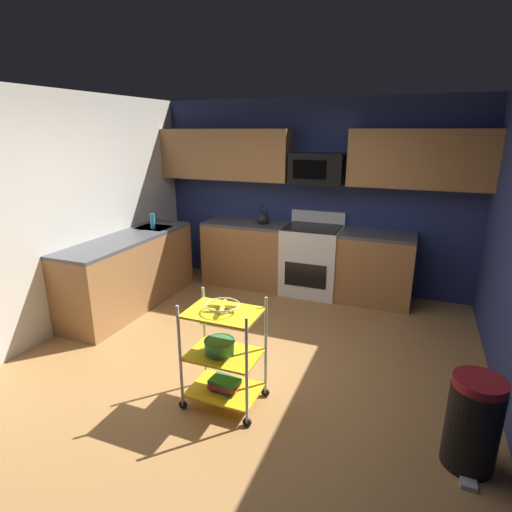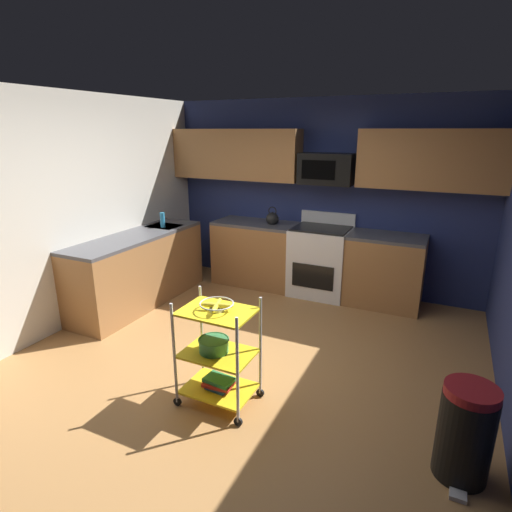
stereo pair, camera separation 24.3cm
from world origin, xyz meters
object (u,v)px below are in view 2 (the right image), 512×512
oven_range (320,260)px  microwave (327,169)px  dish_soap_bottle (163,220)px  kettle (272,219)px  trash_can (465,432)px  fruit_bowl (217,305)px  mixing_bowl_large (214,345)px  book_stack (219,383)px  rolling_cart (218,353)px

oven_range → microwave: microwave is taller
microwave → dish_soap_bottle: 2.29m
kettle → microwave: bearing=8.6°
microwave → trash_can: bearing=-57.2°
fruit_bowl → mixing_bowl_large: fruit_bowl is taller
mixing_bowl_large → microwave: bearing=88.3°
mixing_bowl_large → oven_range: bearing=88.3°
fruit_bowl → book_stack: 0.70m
microwave → kettle: 1.01m
dish_soap_bottle → trash_can: (3.76, -1.83, -0.69)m
rolling_cart → mixing_bowl_large: bearing=180.0°
fruit_bowl → book_stack: (0.00, -0.00, -0.70)m
oven_range → book_stack: (-0.04, -2.67, -0.30)m
microwave → trash_can: size_ratio=1.06×
rolling_cart → microwave: bearing=89.1°
oven_range → microwave: size_ratio=1.57×
oven_range → microwave: bearing=90.3°
microwave → dish_soap_bottle: size_ratio=3.50×
rolling_cart → fruit_bowl: rolling_cart is taller
rolling_cart → fruit_bowl: 0.42m
rolling_cart → mixing_bowl_large: 0.08m
book_stack → trash_can: size_ratio=0.38×
kettle → oven_range: bearing=0.3°
oven_range → mixing_bowl_large: 2.68m
book_stack → dish_soap_bottle: size_ratio=1.27×
rolling_cart → book_stack: 0.28m
book_stack → microwave: bearing=89.1°
microwave → book_stack: size_ratio=2.76×
microwave → fruit_bowl: bearing=-90.9°
book_stack → trash_can: (1.82, 0.02, 0.15)m
microwave → oven_range: bearing=-89.7°
fruit_bowl → kettle: size_ratio=1.03×
kettle → rolling_cart: bearing=-75.8°
fruit_bowl → mixing_bowl_large: bearing=180.0°
mixing_bowl_large → kettle: size_ratio=0.95×
fruit_bowl → dish_soap_bottle: bearing=136.4°
kettle → trash_can: size_ratio=0.40×
rolling_cart → fruit_bowl: (-0.00, 0.00, 0.42)m
microwave → kettle: size_ratio=2.65×
microwave → rolling_cart: size_ratio=0.77×
fruit_bowl → dish_soap_bottle: (-1.94, 1.85, 0.14)m
oven_range → kettle: (-0.72, -0.00, 0.52)m
oven_range → fruit_bowl: bearing=-90.9°
fruit_bowl → book_stack: size_ratio=1.07×
rolling_cart → fruit_bowl: size_ratio=3.36×
microwave → rolling_cart: bearing=-90.9°
fruit_bowl → dish_soap_bottle: dish_soap_bottle is taller
oven_range → dish_soap_bottle: 2.22m
oven_range → dish_soap_bottle: size_ratio=5.50×
microwave → rolling_cart: (-0.04, -2.78, -1.25)m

